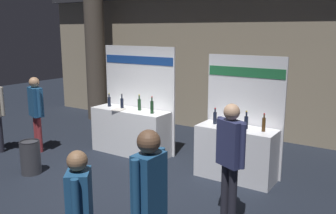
{
  "coord_description": "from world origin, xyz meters",
  "views": [
    {
      "loc": [
        4.01,
        -4.65,
        2.78
      ],
      "look_at": [
        0.28,
        1.04,
        1.35
      ],
      "focal_mm": 39.3,
      "sensor_mm": 36.0,
      "label": 1
    }
  ],
  "objects_px": {
    "exhibitor_booth_0": "(132,127)",
    "visitor_6": "(149,199)",
    "visitor_3": "(36,107)",
    "visitor_1": "(80,212)",
    "exhibitor_booth_1": "(237,148)",
    "trash_bin": "(30,157)",
    "visitor_5": "(230,152)"
  },
  "relations": [
    {
      "from": "exhibitor_booth_0",
      "to": "visitor_6",
      "type": "bearing_deg",
      "value": -48.86
    },
    {
      "from": "visitor_3",
      "to": "visitor_6",
      "type": "xyz_separation_m",
      "value": [
        4.95,
        -2.39,
        0.04
      ]
    },
    {
      "from": "visitor_1",
      "to": "visitor_3",
      "type": "distance_m",
      "value": 5.17
    },
    {
      "from": "exhibitor_booth_1",
      "to": "trash_bin",
      "type": "height_order",
      "value": "exhibitor_booth_1"
    },
    {
      "from": "trash_bin",
      "to": "visitor_3",
      "type": "relative_size",
      "value": 0.39
    },
    {
      "from": "visitor_5",
      "to": "visitor_6",
      "type": "xyz_separation_m",
      "value": [
        -0.06,
        -1.89,
        0.03
      ]
    },
    {
      "from": "visitor_1",
      "to": "exhibitor_booth_0",
      "type": "bearing_deg",
      "value": 174.23
    },
    {
      "from": "exhibitor_booth_1",
      "to": "visitor_3",
      "type": "relative_size",
      "value": 1.33
    },
    {
      "from": "exhibitor_booth_1",
      "to": "visitor_1",
      "type": "distance_m",
      "value": 3.85
    },
    {
      "from": "exhibitor_booth_1",
      "to": "visitor_1",
      "type": "height_order",
      "value": "exhibitor_booth_1"
    },
    {
      "from": "visitor_3",
      "to": "trash_bin",
      "type": "bearing_deg",
      "value": 156.53
    },
    {
      "from": "exhibitor_booth_0",
      "to": "visitor_6",
      "type": "relative_size",
      "value": 1.34
    },
    {
      "from": "trash_bin",
      "to": "visitor_1",
      "type": "bearing_deg",
      "value": -28.62
    },
    {
      "from": "visitor_1",
      "to": "visitor_5",
      "type": "bearing_deg",
      "value": 125.8
    },
    {
      "from": "visitor_5",
      "to": "visitor_6",
      "type": "height_order",
      "value": "visitor_6"
    },
    {
      "from": "exhibitor_booth_0",
      "to": "visitor_3",
      "type": "bearing_deg",
      "value": -150.0
    },
    {
      "from": "visitor_5",
      "to": "trash_bin",
      "type": "bearing_deg",
      "value": 31.3
    },
    {
      "from": "exhibitor_booth_1",
      "to": "visitor_5",
      "type": "xyz_separation_m",
      "value": [
        0.53,
        -1.55,
        0.45
      ]
    },
    {
      "from": "visitor_3",
      "to": "exhibitor_booth_1",
      "type": "bearing_deg",
      "value": -146.95
    },
    {
      "from": "exhibitor_booth_1",
      "to": "trash_bin",
      "type": "bearing_deg",
      "value": -149.81
    },
    {
      "from": "exhibitor_booth_1",
      "to": "visitor_3",
      "type": "distance_m",
      "value": 4.63
    },
    {
      "from": "trash_bin",
      "to": "visitor_5",
      "type": "xyz_separation_m",
      "value": [
        3.99,
        0.47,
        0.72
      ]
    },
    {
      "from": "exhibitor_booth_0",
      "to": "visitor_6",
      "type": "xyz_separation_m",
      "value": [
        3.05,
        -3.49,
        0.46
      ]
    },
    {
      "from": "visitor_6",
      "to": "trash_bin",
      "type": "bearing_deg",
      "value": -108.2
    },
    {
      "from": "visitor_1",
      "to": "visitor_5",
      "type": "distance_m",
      "value": 2.38
    },
    {
      "from": "exhibitor_booth_0",
      "to": "visitor_5",
      "type": "distance_m",
      "value": 3.53
    },
    {
      "from": "exhibitor_booth_0",
      "to": "trash_bin",
      "type": "height_order",
      "value": "exhibitor_booth_0"
    },
    {
      "from": "visitor_5",
      "to": "exhibitor_booth_0",
      "type": "bearing_deg",
      "value": -2.64
    },
    {
      "from": "exhibitor_booth_0",
      "to": "exhibitor_booth_1",
      "type": "distance_m",
      "value": 2.58
    },
    {
      "from": "visitor_6",
      "to": "visitor_3",
      "type": "bearing_deg",
      "value": -114.11
    },
    {
      "from": "exhibitor_booth_0",
      "to": "exhibitor_booth_1",
      "type": "height_order",
      "value": "exhibitor_booth_0"
    },
    {
      "from": "exhibitor_booth_0",
      "to": "visitor_3",
      "type": "relative_size",
      "value": 1.39
    }
  ]
}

